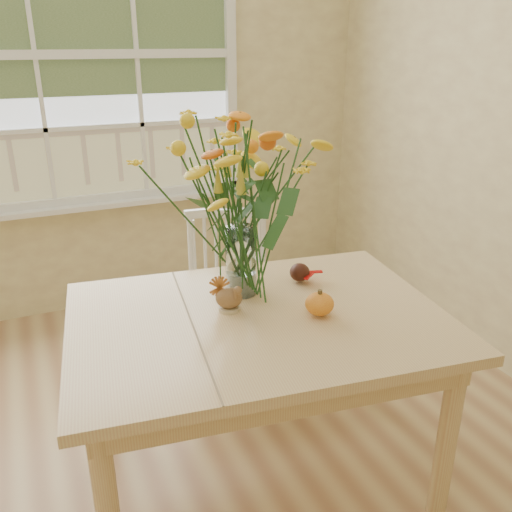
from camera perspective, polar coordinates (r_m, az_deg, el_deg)
name	(u,v)px	position (r m, az deg, el deg)	size (l,w,h in m)	color
wall_back	(40,93)	(3.38, -21.81, 15.68)	(4.00, 0.02, 2.70)	tan
window	(35,58)	(3.33, -22.22, 18.71)	(2.42, 0.12, 1.74)	silver
dining_table	(258,337)	(1.99, 0.24, -8.57)	(1.43, 1.11, 0.71)	tan
windsor_chair	(227,291)	(2.66, -3.07, -3.68)	(0.51, 0.50, 0.85)	white
flower_vase	(240,193)	(1.97, -1.66, 6.65)	(0.56, 0.56, 0.66)	white
pumpkin	(319,305)	(1.94, 6.69, -5.15)	(0.10, 0.10, 0.08)	orange
turkey_figurine	(229,298)	(1.96, -2.87, -4.46)	(0.12, 0.10, 0.12)	#CCB78C
dark_gourd	(300,273)	(2.20, 4.62, -1.81)	(0.12, 0.08, 0.07)	#38160F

